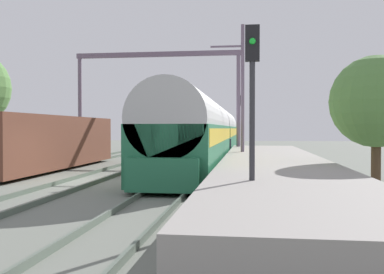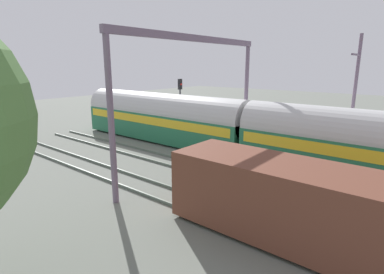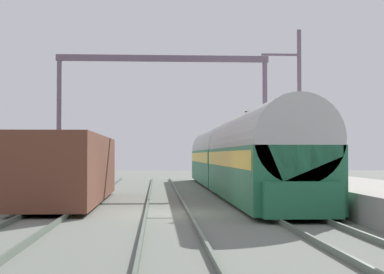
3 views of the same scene
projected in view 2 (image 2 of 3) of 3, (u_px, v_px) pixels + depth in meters
passenger_train at (249, 130)px, 20.48m from camera, size 2.93×32.85×3.82m
freight_car at (354, 220)px, 9.60m from camera, size 2.80×13.00×2.70m
person_crossing at (264, 141)px, 21.38m from camera, size 0.45×0.46×1.73m
railway_signal_far at (180, 100)px, 26.38m from camera, size 0.36×0.30×5.07m
catenary_gantry at (196, 76)px, 17.48m from camera, size 12.37×0.28×7.86m
catenary_pole_east_mid at (353, 101)px, 18.28m from camera, size 1.90×0.20×8.00m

